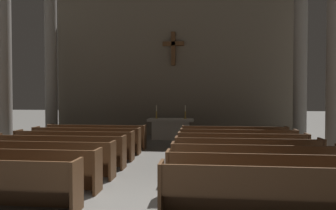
{
  "coord_description": "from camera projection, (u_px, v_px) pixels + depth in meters",
  "views": [
    {
      "loc": [
        1.44,
        -5.26,
        2.07
      ],
      "look_at": [
        0.0,
        8.23,
        1.7
      ],
      "focal_mm": 32.94,
      "sensor_mm": 36.0,
      "label": 1
    }
  ],
  "objects": [
    {
      "name": "column_right_third",
      "position": [
        300.0,
        61.0,
        13.91
      ],
      "size": [
        0.88,
        0.88,
        7.5
      ],
      "color": "gray",
      "rests_on": "ground"
    },
    {
      "name": "pew_left_row_2",
      "position": [
        12.0,
        169.0,
        6.78
      ],
      "size": [
        3.96,
        0.5,
        0.95
      ],
      "color": "brown",
      "rests_on": "ground"
    },
    {
      "name": "pew_left_row_5",
      "position": [
        74.0,
        145.0,
        10.1
      ],
      "size": [
        3.96,
        0.5,
        0.95
      ],
      "color": "brown",
      "rests_on": "ground"
    },
    {
      "name": "column_left_second",
      "position": [
        3.0,
        54.0,
        11.48
      ],
      "size": [
        0.88,
        0.88,
        7.5
      ],
      "color": "gray",
      "rests_on": "ground"
    },
    {
      "name": "pew_left_row_3",
      "position": [
        38.0,
        159.0,
        7.89
      ],
      "size": [
        3.96,
        0.5,
        0.95
      ],
      "color": "brown",
      "rests_on": "ground"
    },
    {
      "name": "pew_left_row_7",
      "position": [
        97.0,
        136.0,
        12.32
      ],
      "size": [
        3.96,
        0.5,
        0.95
      ],
      "color": "brown",
      "rests_on": "ground"
    },
    {
      "name": "pew_right_row_3",
      "position": [
        254.0,
        164.0,
        7.32
      ],
      "size": [
        3.96,
        0.5,
        0.95
      ],
      "color": "brown",
      "rests_on": "ground"
    },
    {
      "name": "column_left_third",
      "position": [
        51.0,
        64.0,
        15.16
      ],
      "size": [
        0.88,
        0.88,
        7.5
      ],
      "color": "gray",
      "rests_on": "ground"
    },
    {
      "name": "pew_left_row_6",
      "position": [
        86.0,
        140.0,
        11.21
      ],
      "size": [
        3.96,
        0.5,
        0.95
      ],
      "color": "brown",
      "rests_on": "ground"
    },
    {
      "name": "pew_left_row_4",
      "position": [
        58.0,
        151.0,
        9.0
      ],
      "size": [
        3.96,
        0.5,
        0.95
      ],
      "color": "brown",
      "rests_on": "ground"
    },
    {
      "name": "apse_with_cross",
      "position": [
        174.0,
        57.0,
        16.36
      ],
      "size": [
        12.76,
        0.46,
        8.32
      ],
      "color": "#706656",
      "rests_on": "ground"
    },
    {
      "name": "candlestick_left",
      "position": [
        156.0,
        114.0,
        14.92
      ],
      "size": [
        0.16,
        0.16,
        0.64
      ],
      "color": "#B79338",
      "rests_on": "altar"
    },
    {
      "name": "candlestick_right",
      "position": [
        185.0,
        114.0,
        14.77
      ],
      "size": [
        0.16,
        0.16,
        0.64
      ],
      "color": "#B79338",
      "rests_on": "altar"
    },
    {
      "name": "pew_right_row_7",
      "position": [
        234.0,
        138.0,
        11.75
      ],
      "size": [
        3.96,
        0.5,
        0.95
      ],
      "color": "brown",
      "rests_on": "ground"
    },
    {
      "name": "pew_right_row_5",
      "position": [
        242.0,
        148.0,
        9.53
      ],
      "size": [
        3.96,
        0.5,
        0.95
      ],
      "color": "brown",
      "rests_on": "ground"
    },
    {
      "name": "pew_right_row_6",
      "position": [
        238.0,
        143.0,
        10.64
      ],
      "size": [
        3.96,
        0.5,
        0.95
      ],
      "color": "brown",
      "rests_on": "ground"
    },
    {
      "name": "altar",
      "position": [
        171.0,
        128.0,
        14.87
      ],
      "size": [
        2.2,
        0.9,
        1.01
      ],
      "color": "#BCB7AD",
      "rests_on": "ground"
    },
    {
      "name": "pew_right_row_2",
      "position": [
        264.0,
        175.0,
        6.21
      ],
      "size": [
        3.96,
        0.5,
        0.95
      ],
      "color": "brown",
      "rests_on": "ground"
    },
    {
      "name": "pew_right_row_4",
      "position": [
        247.0,
        155.0,
        8.42
      ],
      "size": [
        3.96,
        0.5,
        0.95
      ],
      "color": "brown",
      "rests_on": "ground"
    },
    {
      "name": "pew_right_row_1",
      "position": [
        278.0,
        193.0,
        5.1
      ],
      "size": [
        3.96,
        0.5,
        0.95
      ],
      "color": "brown",
      "rests_on": "ground"
    },
    {
      "name": "column_right_second",
      "position": [
        336.0,
        49.0,
        10.23
      ],
      "size": [
        0.88,
        0.88,
        7.5
      ],
      "color": "gray",
      "rests_on": "ground"
    }
  ]
}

